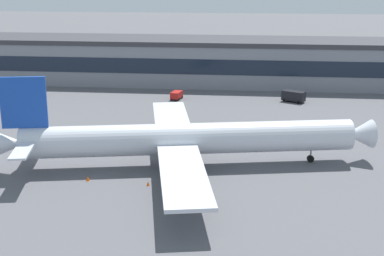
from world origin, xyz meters
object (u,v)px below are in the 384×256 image
Objects in this scene: traffic_cone_0 at (88,178)px; baggage_tug at (176,95)px; traffic_cone_1 at (148,184)px; airliner at (183,139)px; crew_van at (294,96)px.

baggage_tug is at bearing 83.54° from traffic_cone_0.
traffic_cone_0 reaches higher than traffic_cone_1.
airliner reaches higher than traffic_cone_0.
crew_van is 9.61× the size of traffic_cone_1.
crew_van is 59.04m from traffic_cone_1.
airliner is at bearing -113.98° from crew_van.
crew_van is at bearing 57.91° from traffic_cone_0.
airliner is 83.69× the size of traffic_cone_0.
traffic_cone_0 is at bearing -122.09° from crew_van.
crew_van is 8.03× the size of traffic_cone_0.
traffic_cone_1 is at bearing -5.79° from traffic_cone_0.
baggage_tug is 53.06m from traffic_cone_0.
airliner is 15.66m from traffic_cone_0.
baggage_tug reaches higher than traffic_cone_1.
airliner is at bearing -81.08° from baggage_tug.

